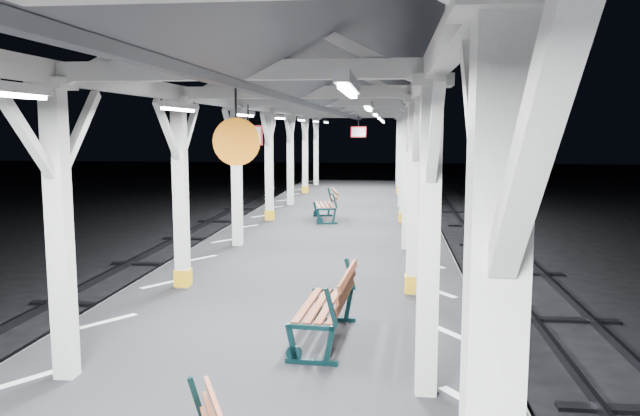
# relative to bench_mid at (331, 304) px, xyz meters

# --- Properties ---
(ground) EXTENTS (120.00, 120.00, 0.00)m
(ground) POSITION_rel_bench_mid_xyz_m (-0.86, 0.49, -1.51)
(ground) COLOR black
(ground) RESTS_ON ground
(platform) EXTENTS (6.00, 50.00, 1.00)m
(platform) POSITION_rel_bench_mid_xyz_m (-0.86, 0.49, -1.01)
(platform) COLOR black
(platform) RESTS_ON ground
(hazard_stripes_left) EXTENTS (1.00, 48.00, 0.01)m
(hazard_stripes_left) POSITION_rel_bench_mid_xyz_m (-3.31, 0.49, -0.51)
(hazard_stripes_left) COLOR silver
(hazard_stripes_left) RESTS_ON platform
(hazard_stripes_right) EXTENTS (1.00, 48.00, 0.01)m
(hazard_stripes_right) POSITION_rel_bench_mid_xyz_m (1.59, 0.49, -0.51)
(hazard_stripes_right) COLOR silver
(hazard_stripes_right) RESTS_ON platform
(canopy) EXTENTS (5.40, 49.00, 4.65)m
(canopy) POSITION_rel_bench_mid_xyz_m (-0.86, 0.48, 3.05)
(canopy) COLOR silver
(canopy) RESTS_ON platform
(bench_mid) EXTENTS (0.78, 1.81, 0.96)m
(bench_mid) POSITION_rel_bench_mid_xyz_m (0.00, 0.00, 0.00)
(bench_mid) COLOR black
(bench_mid) RESTS_ON platform
(bench_far) EXTENTS (0.94, 1.81, 0.93)m
(bench_far) POSITION_rel_bench_mid_xyz_m (-1.12, 10.81, -0.01)
(bench_far) COLOR black
(bench_far) RESTS_ON platform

